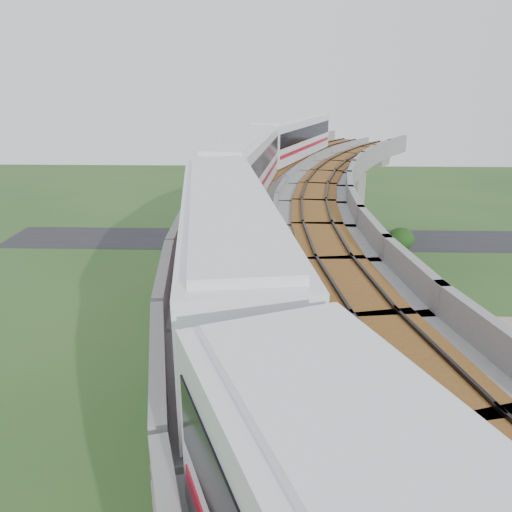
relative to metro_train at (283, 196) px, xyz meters
name	(u,v)px	position (x,y,z in m)	size (l,w,h in m)	color
ground	(272,400)	(-0.38, 1.84, -12.31)	(160.00, 160.00, 0.00)	#2A4E1F
asphalt_road	(272,239)	(-0.38, 31.84, -12.29)	(60.00, 8.00, 0.03)	#232326
viaduct	(350,251)	(3.47, 1.84, -3.26)	(19.58, 73.98, 11.40)	#99968E
metro_train	(283,196)	(0.00, 0.00, 0.00)	(11.62, 61.32, 3.64)	silver
fence	(446,392)	(9.38, 1.84, -11.56)	(3.87, 38.73, 1.50)	#2D382D
tree_0	(401,239)	(12.46, 25.51, -10.10)	(2.59, 2.59, 3.32)	#382314
tree_1	(369,264)	(7.91, 17.98, -10.02)	(1.80, 1.80, 3.07)	#382314
tree_2	(375,293)	(7.47, 12.80, -10.41)	(2.45, 2.45, 2.95)	#382314
tree_3	(372,314)	(6.34, 8.28, -9.93)	(2.09, 2.09, 3.28)	#382314
tree_4	(402,360)	(6.81, 2.22, -9.76)	(2.60, 2.60, 3.66)	#382314
tree_5	(416,401)	(6.82, -0.91, -10.17)	(3.00, 3.00, 3.42)	#382314
tree_6	(443,494)	(6.49, -6.30, -10.71)	(1.99, 1.99, 2.45)	#382314
car_white	(478,511)	(8.10, -6.12, -11.73)	(1.28, 3.19, 1.09)	white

